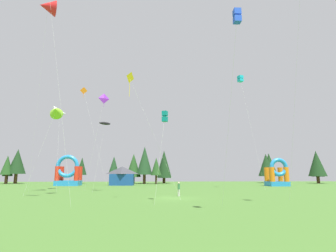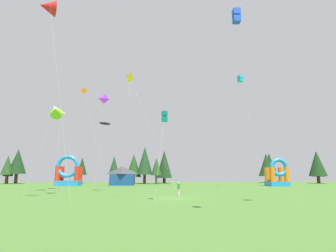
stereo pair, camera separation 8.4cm
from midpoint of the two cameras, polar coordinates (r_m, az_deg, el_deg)
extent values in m
plane|color=#47752D|center=(32.45, 1.13, -15.26)|extent=(120.00, 120.00, 0.00)
pyramid|color=yellow|center=(30.72, -8.37, 10.18)|extent=(0.84, 0.97, 0.93)
cylinder|color=yellow|center=(30.32, -8.32, 8.23)|extent=(0.04, 0.04, 2.19)
cylinder|color=silver|center=(29.43, -2.89, -2.62)|extent=(5.80, 1.04, 13.51)
ellipsoid|color=black|center=(44.10, -13.44, 0.55)|extent=(2.12, 2.27, 0.81)
cylinder|color=silver|center=(42.92, -14.66, -6.41)|extent=(1.18, 1.36, 10.83)
cylinder|color=silver|center=(28.84, -22.90, 12.24)|extent=(4.77, 0.84, 27.02)
cylinder|color=silver|center=(29.62, 25.43, 3.99)|extent=(1.50, 7.85, 19.29)
pyramid|color=orange|center=(69.17, -17.66, 7.16)|extent=(1.31, 0.65, 1.27)
cylinder|color=orange|center=(68.83, -17.70, 6.46)|extent=(0.04, 0.04, 1.77)
cylinder|color=silver|center=(63.53, -15.54, -2.01)|extent=(7.35, 4.80, 22.79)
pyramid|color=purple|center=(46.33, -13.59, 5.70)|extent=(1.31, 0.80, 1.32)
cylinder|color=purple|center=(46.25, -13.65, 4.86)|extent=(0.04, 0.04, 1.35)
cylinder|color=silver|center=(45.79, -15.56, -3.78)|extent=(2.72, 1.04, 15.28)
cone|color=white|center=(51.25, -22.30, 2.58)|extent=(2.94, 3.05, 2.38)
cylinder|color=silver|center=(48.23, -22.58, -4.76)|extent=(1.76, 3.82, 13.47)
cube|color=#19B7CC|center=(53.83, 15.23, 9.42)|extent=(1.12, 1.12, 0.54)
cube|color=#19B7CC|center=(54.04, 15.20, 10.07)|extent=(1.12, 1.12, 0.54)
cylinder|color=silver|center=(49.62, 17.48, -0.88)|extent=(1.70, 4.51, 20.87)
cube|color=blue|center=(21.87, 14.52, 21.22)|extent=(0.52, 0.52, 0.48)
cube|color=blue|center=(22.18, 14.45, 22.51)|extent=(0.52, 0.52, 0.48)
cylinder|color=silver|center=(22.29, 12.84, 1.29)|extent=(0.03, 6.50, 14.50)
cube|color=#0C7F7A|center=(28.40, -0.77, 1.46)|extent=(0.69, 0.69, 0.52)
cube|color=#0C7F7A|center=(28.53, -0.77, 2.69)|extent=(0.69, 0.69, 0.52)
cylinder|color=silver|center=(26.79, -1.85, -6.81)|extent=(1.08, 2.17, 8.94)
cone|color=#8CD826|center=(39.19, -22.98, 2.92)|extent=(2.07, 2.21, 2.01)
cylinder|color=silver|center=(38.65, -25.85, -5.11)|extent=(3.07, 0.70, 11.20)
cone|color=red|center=(46.36, -24.43, 22.25)|extent=(3.08, 3.15, 2.45)
cylinder|color=silver|center=(44.06, -26.18, 4.91)|extent=(2.98, 5.58, 27.05)
cylinder|color=silver|center=(35.38, 2.16, -14.10)|extent=(0.18, 0.18, 0.87)
cylinder|color=silver|center=(35.27, 2.39, -14.11)|extent=(0.18, 0.18, 0.87)
cylinder|color=#33723F|center=(35.28, 2.27, -12.84)|extent=(0.44, 0.44, 0.69)
sphere|color=beige|center=(35.26, 2.26, -12.09)|extent=(0.24, 0.24, 0.24)
cube|color=#268CD8|center=(66.48, 22.31, -11.38)|extent=(4.36, 3.97, 1.01)
cylinder|color=orange|center=(64.46, 21.40, -9.64)|extent=(1.11, 1.11, 3.18)
cylinder|color=orange|center=(65.85, 24.02, -9.46)|extent=(1.11, 1.11, 3.18)
cylinder|color=orange|center=(67.08, 20.40, -9.69)|extent=(1.11, 1.11, 3.18)
cylinder|color=orange|center=(68.42, 22.93, -9.52)|extent=(1.11, 1.11, 3.18)
torus|color=#268CD8|center=(65.15, 22.63, -8.15)|extent=(4.14, 0.89, 4.14)
cube|color=#268CD8|center=(67.50, -20.64, -11.39)|extent=(5.44, 3.88, 1.17)
cylinder|color=red|center=(66.82, -22.69, -9.37)|extent=(1.09, 1.09, 3.27)
cylinder|color=red|center=(65.50, -19.05, -9.60)|extent=(1.09, 1.09, 3.27)
cylinder|color=red|center=(69.46, -21.91, -9.41)|extent=(1.09, 1.09, 3.27)
cylinder|color=red|center=(68.19, -18.40, -9.62)|extent=(1.09, 1.09, 3.27)
torus|color=#268CD8|center=(66.14, -20.80, -8.07)|extent=(5.22, 0.87, 5.22)
cube|color=#19478C|center=(66.14, -9.89, -11.25)|extent=(5.62, 3.61, 2.69)
pyramid|color=#3F3F47|center=(66.12, -9.83, -9.32)|extent=(5.62, 3.61, 1.77)
cylinder|color=#4C331E|center=(86.90, -31.31, -9.85)|extent=(0.48, 0.48, 2.04)
cone|color=#234C1E|center=(86.88, -31.11, -7.71)|extent=(2.64, 2.64, 4.47)
cylinder|color=#4C331E|center=(85.32, -31.49, -9.72)|extent=(0.56, 0.56, 2.43)
cone|color=#234C1E|center=(85.32, -31.26, -7.15)|extent=(3.10, 3.10, 5.25)
cylinder|color=#4C331E|center=(86.00, -29.92, -9.77)|extent=(0.86, 0.86, 2.66)
cone|color=#193819|center=(86.04, -29.64, -6.61)|extent=(4.79, 4.79, 6.88)
cylinder|color=#4C331E|center=(79.68, -18.17, -10.79)|extent=(0.50, 0.50, 2.36)
cone|color=#193819|center=(79.68, -18.03, -8.19)|extent=(2.80, 2.80, 4.88)
cylinder|color=#4C331E|center=(76.71, -11.67, -11.01)|extent=(0.52, 0.52, 2.66)
cone|color=#1E4221|center=(76.72, -11.57, -8.20)|extent=(2.86, 2.86, 4.87)
cylinder|color=#4C331E|center=(75.76, -7.50, -11.47)|extent=(0.75, 0.75, 1.79)
cone|color=#234C1E|center=(75.76, -7.43, -8.36)|extent=(4.15, 4.15, 6.44)
cylinder|color=#4C331E|center=(74.52, -5.13, -11.28)|extent=(0.78, 0.78, 2.48)
cone|color=#1E4221|center=(74.57, -5.07, -7.36)|extent=(4.34, 4.34, 7.71)
cylinder|color=#4C331E|center=(72.53, -2.60, -11.43)|extent=(0.52, 0.52, 2.27)
cone|color=#234C1E|center=(72.53, -2.58, -8.67)|extent=(2.89, 2.89, 4.70)
cylinder|color=#4C331E|center=(77.43, -0.90, -11.62)|extent=(0.80, 0.80, 1.52)
cone|color=#193819|center=(77.43, -0.89, -8.16)|extent=(4.46, 4.46, 7.81)
cylinder|color=#4C331E|center=(84.36, 20.46, -10.71)|extent=(0.85, 0.85, 1.98)
cone|color=#193819|center=(84.37, 20.29, -7.82)|extent=(4.75, 4.75, 6.57)
cylinder|color=#4C331E|center=(85.01, 21.05, -10.66)|extent=(0.82, 0.82, 2.00)
cone|color=#193819|center=(85.02, 20.87, -7.75)|extent=(4.54, 4.54, 6.66)
cylinder|color=#4C331E|center=(87.89, 29.51, -10.03)|extent=(0.61, 0.61, 1.89)
cone|color=#234C1E|center=(87.89, 29.30, -7.56)|extent=(3.40, 3.40, 5.74)
cylinder|color=#4C331E|center=(87.93, 29.50, -10.00)|extent=(0.88, 0.88, 1.99)
cone|color=#193819|center=(87.94, 29.25, -7.02)|extent=(4.86, 4.86, 7.19)
camera|label=1|loc=(0.04, -90.05, 0.01)|focal=28.41mm
camera|label=2|loc=(0.04, 89.95, -0.01)|focal=28.41mm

